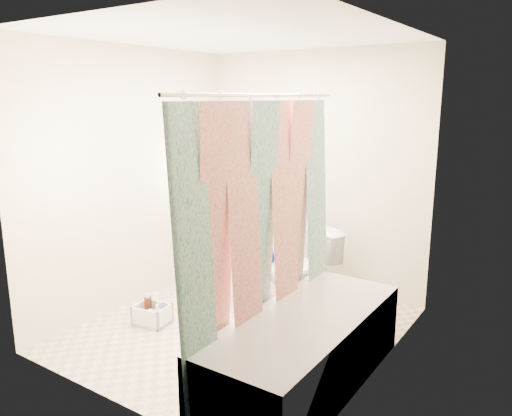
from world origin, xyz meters
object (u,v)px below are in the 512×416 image
Objects in this scene: bathtub at (304,348)px; plumber at (253,224)px; toilet at (302,269)px; cleaning_caddy at (153,315)px.

bathtub is 1.51m from plumber.
cleaning_caddy is (-0.87, -1.10, -0.28)m from toilet.
bathtub is at bearing 40.12° from plumber.
plumber is (-0.39, -0.24, 0.43)m from toilet.
toilet is 0.63m from plumber.
toilet is at bearing 113.01° from plumber.
bathtub is 1.36m from toilet.
cleaning_caddy is (-1.53, 0.08, -0.19)m from bathtub.
plumber is 1.21m from cleaning_caddy.
plumber is (-1.06, 0.94, 0.52)m from bathtub.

